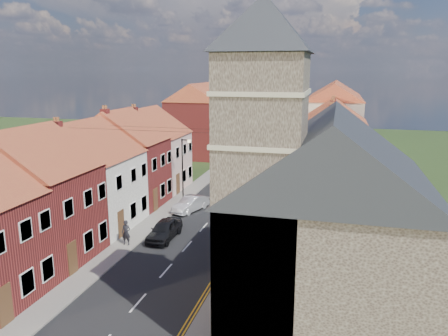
% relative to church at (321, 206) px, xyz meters
% --- Properties ---
extents(ground, '(160.00, 160.00, 0.00)m').
position_rel_church_xyz_m(ground, '(-9.36, -3.32, -5.88)').
color(ground, '#2A3D1A').
rests_on(ground, ground).
extents(road, '(7.00, 90.00, 0.02)m').
position_rel_church_xyz_m(road, '(-9.36, 26.68, -5.87)').
color(road, black).
rests_on(road, ground).
extents(pavement_left, '(1.80, 90.00, 0.12)m').
position_rel_church_xyz_m(pavement_left, '(-13.76, 26.68, -5.82)').
color(pavement_left, gray).
rests_on(pavement_left, ground).
extents(pavement_right, '(1.80, 90.00, 0.12)m').
position_rel_church_xyz_m(pavement_right, '(-4.96, 26.68, -5.82)').
color(pavement_right, gray).
rests_on(pavement_right, ground).
extents(church, '(11.25, 14.25, 15.20)m').
position_rel_church_xyz_m(church, '(0.00, 0.00, 0.00)').
color(church, '#312822').
rests_on(church, ground).
extents(cottage_r_tudor, '(8.30, 5.20, 9.00)m').
position_rel_church_xyz_m(cottage_r_tudor, '(-0.09, 9.37, -1.41)').
color(cottage_r_tudor, '#AAA18F').
rests_on(cottage_r_tudor, ground).
extents(cottage_r_white_near, '(8.30, 6.00, 9.00)m').
position_rel_church_xyz_m(cottage_r_white_near, '(-0.06, 14.77, -1.40)').
color(cottage_r_white_near, '#AAA18F').
rests_on(cottage_r_white_near, ground).
extents(cottage_r_cream_mid, '(8.30, 5.20, 9.00)m').
position_rel_church_xyz_m(cottage_r_cream_mid, '(-0.06, 20.17, -1.40)').
color(cottage_r_cream_mid, '#AAA18F').
rests_on(cottage_r_cream_mid, ground).
extents(cottage_r_pink, '(8.30, 6.00, 9.00)m').
position_rel_church_xyz_m(cottage_r_pink, '(-0.06, 25.57, -1.40)').
color(cottage_r_pink, beige).
rests_on(cottage_r_pink, ground).
extents(cottage_r_white_far, '(8.30, 5.20, 9.00)m').
position_rel_church_xyz_m(cottage_r_white_far, '(-0.06, 30.97, -1.40)').
color(cottage_r_white_far, maroon).
rests_on(cottage_r_white_far, ground).
extents(cottage_r_cream_far, '(8.30, 6.00, 9.00)m').
position_rel_church_xyz_m(cottage_r_cream_far, '(-0.06, 36.37, -1.40)').
color(cottage_r_cream_far, beige).
rests_on(cottage_r_cream_far, ground).
extents(cottage_l_cream, '(8.30, 6.30, 9.10)m').
position_rel_church_xyz_m(cottage_l_cream, '(-18.66, 2.22, -1.35)').
color(cottage_l_cream, maroon).
rests_on(cottage_l_cream, ground).
extents(cottage_l_white, '(8.30, 6.90, 8.80)m').
position_rel_church_xyz_m(cottage_l_white, '(-18.66, 8.62, -1.51)').
color(cottage_l_white, white).
rests_on(cottage_l_white, ground).
extents(cottage_l_brick_mid, '(8.30, 5.70, 9.10)m').
position_rel_church_xyz_m(cottage_l_brick_mid, '(-18.66, 14.72, -1.35)').
color(cottage_l_brick_mid, maroon).
rests_on(cottage_l_brick_mid, ground).
extents(cottage_l_pink, '(8.30, 6.30, 8.80)m').
position_rel_church_xyz_m(cottage_l_pink, '(-18.66, 20.52, -1.51)').
color(cottage_l_pink, beige).
rests_on(cottage_l_pink, ground).
extents(block_right_far, '(8.30, 24.20, 10.50)m').
position_rel_church_xyz_m(block_right_far, '(-0.06, 51.68, -0.58)').
color(block_right_far, '#AAA18F').
rests_on(block_right_far, ground).
extents(block_left_far, '(8.30, 24.20, 10.50)m').
position_rel_church_xyz_m(block_left_far, '(-18.66, 46.68, -0.58)').
color(block_left_far, maroon).
rests_on(block_left_far, ground).
extents(lamppost, '(0.88, 0.15, 6.00)m').
position_rel_church_xyz_m(lamppost, '(-13.17, 16.68, -2.34)').
color(lamppost, black).
rests_on(lamppost, pavement_left).
extents(car_near, '(1.69, 4.20, 1.43)m').
position_rel_church_xyz_m(car_near, '(-11.48, 7.65, -5.16)').
color(car_near, black).
rests_on(car_near, ground).
extents(car_mid, '(2.58, 4.24, 1.32)m').
position_rel_church_xyz_m(car_mid, '(-11.72, 14.35, -5.22)').
color(car_mid, silver).
rests_on(car_mid, ground).
extents(car_far, '(1.78, 4.06, 1.16)m').
position_rel_church_xyz_m(car_far, '(-12.56, 44.50, -5.30)').
color(car_far, navy).
rests_on(car_far, ground).
extents(pedestrian_left, '(0.68, 0.48, 1.80)m').
position_rel_church_xyz_m(pedestrian_left, '(-13.57, 5.65, -4.86)').
color(pedestrian_left, black).
rests_on(pedestrian_left, pavement_left).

